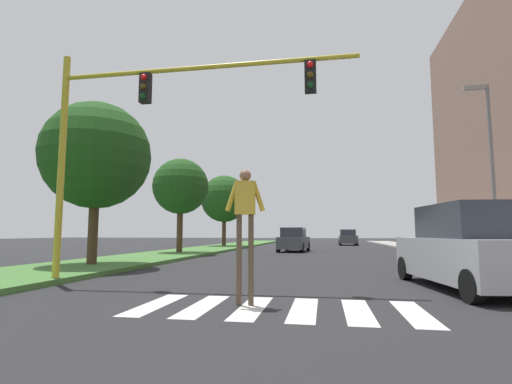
{
  "coord_description": "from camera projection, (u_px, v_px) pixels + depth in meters",
  "views": [
    {
      "loc": [
        0.82,
        2.21,
        1.31
      ],
      "look_at": [
        -1.7,
        16.43,
        2.85
      ],
      "focal_mm": 26.91,
      "sensor_mm": 36.0,
      "label": 1
    }
  ],
  "objects": [
    {
      "name": "pedestrian_performer",
      "position": [
        245.0,
        214.0,
        7.11
      ],
      "size": [
        0.75,
        0.3,
        2.49
      ],
      "color": "brown",
      "rests_on": "ground_plane"
    },
    {
      "name": "street_lamp_right",
      "position": [
        489.0,
        155.0,
        16.18
      ],
      "size": [
        1.02,
        0.24,
        7.5
      ],
      "color": "slate",
      "rests_on": "sidewalk_right"
    },
    {
      "name": "traffic_light_gantry",
      "position": [
        142.0,
        117.0,
        10.02
      ],
      "size": [
        7.93,
        0.3,
        6.0
      ],
      "color": "gold",
      "rests_on": "median_strip"
    },
    {
      "name": "suv_crossing",
      "position": [
        470.0,
        249.0,
        8.91
      ],
      "size": [
        2.49,
        4.8,
        1.97
      ],
      "color": "#B7B7BC",
      "rests_on": "ground_plane"
    },
    {
      "name": "sedan_far_horizon",
      "position": [
        295.0,
        237.0,
        50.45
      ],
      "size": [
        1.81,
        4.27,
        1.66
      ],
      "color": "navy",
      "rests_on": "ground_plane"
    },
    {
      "name": "tree_distant",
      "position": [
        224.0,
        199.0,
        34.97
      ],
      "size": [
        4.26,
        4.26,
        6.38
      ],
      "color": "#4C3823",
      "rests_on": "median_strip"
    },
    {
      "name": "median_strip",
      "position": [
        197.0,
        251.0,
        26.64
      ],
      "size": [
        4.24,
        64.0,
        0.15
      ],
      "primitive_type": "cube",
      "color": "#477A38",
      "rests_on": "ground_plane"
    },
    {
      "name": "sedan_midblock",
      "position": [
        294.0,
        240.0,
        26.93
      ],
      "size": [
        2.1,
        4.38,
        1.67
      ],
      "color": "#474C51",
      "rests_on": "ground_plane"
    },
    {
      "name": "ground_plane",
      "position": [
        313.0,
        251.0,
        27.22
      ],
      "size": [
        140.0,
        140.0,
        0.0
      ],
      "primitive_type": "plane",
      "color": "#262628"
    },
    {
      "name": "crosswalk",
      "position": [
        278.0,
        308.0,
        6.65
      ],
      "size": [
        4.95,
        2.2,
        0.01
      ],
      "color": "silver",
      "rests_on": "ground_plane"
    },
    {
      "name": "tree_mid",
      "position": [
        96.0,
        156.0,
        14.71
      ],
      "size": [
        4.1,
        4.1,
        6.17
      ],
      "color": "#4C3823",
      "rests_on": "median_strip"
    },
    {
      "name": "sedan_distant",
      "position": [
        348.0,
        238.0,
        41.01
      ],
      "size": [
        1.91,
        4.23,
        1.66
      ],
      "color": "#474C51",
      "rests_on": "ground_plane"
    },
    {
      "name": "sidewalk_right",
      "position": [
        447.0,
        253.0,
        23.82
      ],
      "size": [
        3.0,
        64.0,
        0.15
      ],
      "primitive_type": "cube",
      "color": "#9E9991",
      "rests_on": "ground_plane"
    },
    {
      "name": "tree_far",
      "position": [
        181.0,
        187.0,
        23.52
      ],
      "size": [
        3.41,
        3.41,
        5.71
      ],
      "color": "#4C3823",
      "rests_on": "median_strip"
    }
  ]
}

